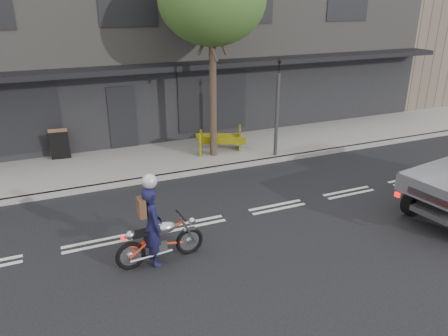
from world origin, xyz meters
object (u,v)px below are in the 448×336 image
Objects in this scene: rider at (152,226)px; sandwich_board at (60,146)px; traffic_light_pole at (277,113)px; motorcycle at (160,240)px; construction_barrier at (223,142)px.

rider is 7.19m from sandwich_board.
rider is at bearing -72.04° from sandwich_board.
traffic_light_pole is 7.19m from motorcycle.
motorcycle is 6.62m from construction_barrier.
motorcycle is 1.11× the size of rider.
motorcycle is (-5.40, -4.61, -1.13)m from traffic_light_pole.
rider is (-5.55, -4.61, -0.77)m from traffic_light_pole.
traffic_light_pole is 7.45m from sandwich_board.
motorcycle is 1.23× the size of construction_barrier.
rider is 1.10× the size of construction_barrier.
traffic_light_pole is at bearing -27.05° from construction_barrier.
traffic_light_pole is at bearing -53.72° from rider.
traffic_light_pole is 2.18× the size of construction_barrier.
traffic_light_pole is 2.11m from construction_barrier.
sandwich_board is at bearing 160.78° from traffic_light_pole.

